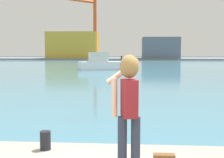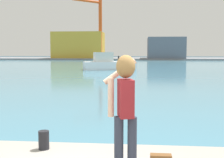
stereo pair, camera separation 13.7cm
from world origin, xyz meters
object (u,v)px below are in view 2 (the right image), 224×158
boat_moored (108,64)px  warehouse_left (79,45)px  harbor_bollard (44,140)px  warehouse_right (165,48)px  port_crane (98,23)px  person_photographer (125,100)px

boat_moored → warehouse_left: 53.66m
harbor_bollard → boat_moored: (-2.64, 35.20, 0.02)m
harbor_bollard → boat_moored: bearing=94.3°
warehouse_right → port_crane: (-20.00, -4.94, 7.08)m
person_photographer → port_crane: port_crane is taller
harbor_bollard → warehouse_left: bearing=101.3°
warehouse_left → boat_moored: bearing=-74.0°
warehouse_left → harbor_bollard: bearing=-78.7°
warehouse_right → port_crane: port_crane is taller
person_photographer → port_crane: size_ratio=0.10×
warehouse_left → warehouse_right: warehouse_left is taller
warehouse_left → warehouse_right: 26.53m
boat_moored → harbor_bollard: bearing=-104.9°
person_photographer → warehouse_right: size_ratio=0.13×
boat_moored → warehouse_right: size_ratio=0.55×
harbor_bollard → warehouse_left: warehouse_left is taller
harbor_bollard → port_crane: bearing=97.5°
harbor_bollard → warehouse_right: 87.93m
harbor_bollard → warehouse_left: size_ratio=0.02×
port_crane → person_photographer: bearing=-81.5°
person_photographer → harbor_bollard: 1.96m
boat_moored → port_crane: port_crane is taller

